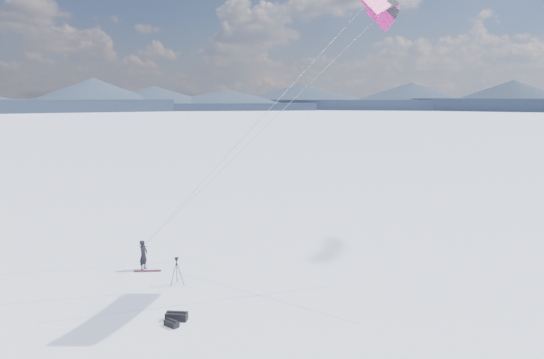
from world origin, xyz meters
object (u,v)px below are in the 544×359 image
at_px(snowboard, 148,271).
at_px(tripod, 177,267).
at_px(snowkiter, 144,269).
at_px(gear_bag_a, 177,316).
at_px(gear_bag_b, 172,323).

bearing_deg(snowboard, tripod, -50.53).
bearing_deg(snowkiter, snowboard, -123.84).
xyz_separation_m(gear_bag_a, gear_bag_b, (0.12, -0.59, -0.05)).
bearing_deg(tripod, gear_bag_a, -62.17).
relative_size(snowkiter, gear_bag_a, 1.67).
relative_size(snowboard, gear_bag_a, 1.48).
distance_m(snowkiter, gear_bag_a, 7.21).
bearing_deg(gear_bag_a, gear_bag_b, -93.71).
bearing_deg(gear_bag_a, snowkiter, 120.05).
distance_m(gear_bag_a, gear_bag_b, 0.61).
height_order(snowkiter, gear_bag_a, snowkiter).
bearing_deg(snowkiter, tripod, -120.69).
xyz_separation_m(tripod, gear_bag_b, (2.28, -4.30, -0.79)).
relative_size(snowboard, gear_bag_b, 2.03).
height_order(snowkiter, snowboard, snowkiter).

